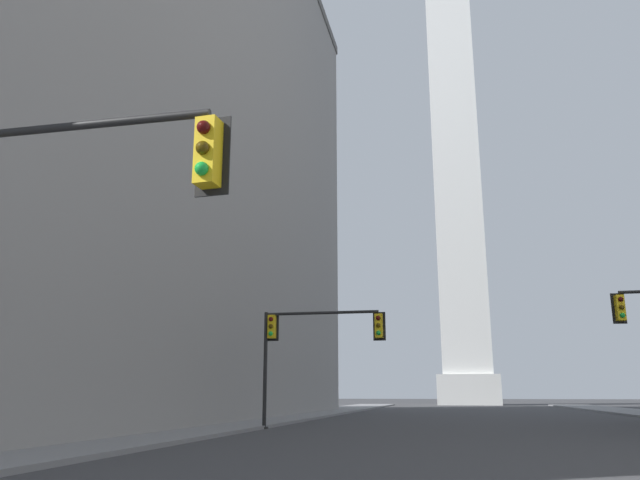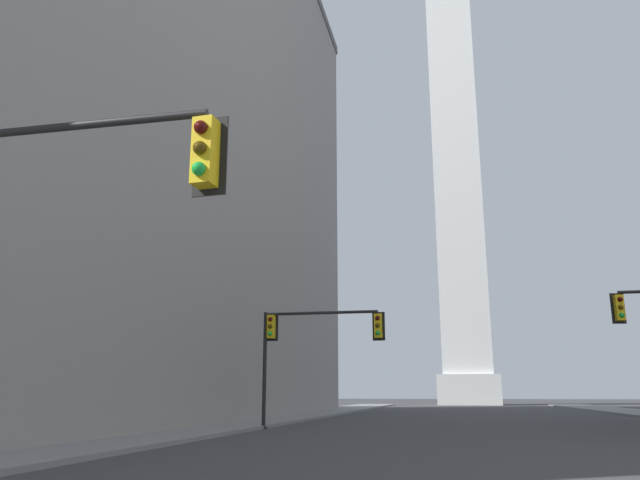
# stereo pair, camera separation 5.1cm
# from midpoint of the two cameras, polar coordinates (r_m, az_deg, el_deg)

# --- Properties ---
(sidewalk_left) EXTENTS (5.00, 112.02, 0.15)m
(sidewalk_left) POSITION_cam_midpoint_polar(r_m,az_deg,el_deg) (37.72, -5.54, -16.10)
(sidewalk_left) COLOR slate
(sidewalk_left) RESTS_ON ground_plane
(building_left) EXTENTS (21.53, 57.29, 39.70)m
(building_left) POSITION_cam_midpoint_polar(r_m,az_deg,el_deg) (44.19, -19.65, 11.43)
(building_left) COLOR gray
(building_left) RESTS_ON ground_plane
(obelisk) EXTENTS (8.82, 8.82, 78.62)m
(obelisk) POSITION_cam_midpoint_polar(r_m,az_deg,el_deg) (102.49, 12.27, 7.40)
(obelisk) COLOR silver
(obelisk) RESTS_ON ground_plane
(traffic_light_near_left) EXTENTS (5.26, 0.51, 6.03)m
(traffic_light_near_left) POSITION_cam_midpoint_polar(r_m,az_deg,el_deg) (11.31, -25.06, 2.99)
(traffic_light_near_left) COLOR black
(traffic_light_near_left) RESTS_ON ground_plane
(traffic_light_mid_left) EXTENTS (5.92, 0.50, 5.39)m
(traffic_light_mid_left) POSITION_cam_midpoint_polar(r_m,az_deg,el_deg) (29.70, -1.30, -8.92)
(traffic_light_mid_left) COLOR black
(traffic_light_mid_left) RESTS_ON ground_plane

